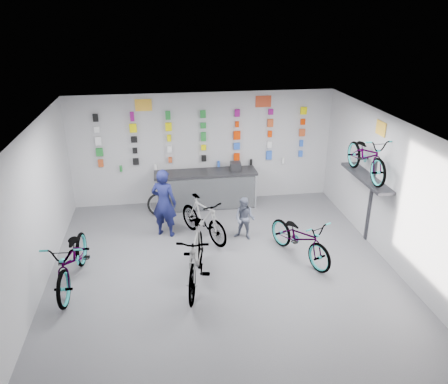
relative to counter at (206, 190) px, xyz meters
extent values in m
plane|color=#4F4F54|center=(0.00, -3.54, -0.49)|extent=(8.00, 8.00, 0.00)
plane|color=white|center=(0.00, -3.54, 2.51)|extent=(8.00, 8.00, 0.00)
plane|color=#B9B9BC|center=(0.00, 0.46, 1.01)|extent=(7.00, 0.00, 7.00)
plane|color=#B9B9BC|center=(0.00, -7.54, 1.01)|extent=(7.00, 0.00, 7.00)
plane|color=#B9B9BC|center=(-3.50, -3.54, 1.01)|extent=(0.00, 8.00, 8.00)
plane|color=#B9B9BC|center=(3.50, -3.54, 1.01)|extent=(0.00, 8.00, 8.00)
cube|color=black|center=(0.00, 0.01, -0.04)|extent=(2.60, 0.60, 0.90)
cube|color=silver|center=(0.00, -0.29, -0.01)|extent=(2.60, 0.02, 0.90)
cube|color=silver|center=(-1.30, -0.29, -0.01)|extent=(0.04, 0.04, 0.96)
cube|color=silver|center=(1.30, -0.29, -0.01)|extent=(0.04, 0.04, 0.96)
cube|color=black|center=(0.00, 0.01, 0.48)|extent=(2.70, 0.66, 0.06)
cube|color=#C34A1F|center=(-2.70, 0.39, 0.76)|extent=(0.13, 0.06, 0.20)
cube|color=black|center=(-1.80, 0.39, 0.76)|extent=(0.15, 0.06, 0.17)
cube|color=#C34A1F|center=(-0.90, 0.39, 0.76)|extent=(0.10, 0.06, 0.15)
cube|color=black|center=(0.00, 0.39, 0.76)|extent=(0.13, 0.06, 0.17)
cube|color=#E93300|center=(0.90, 0.39, 0.76)|extent=(0.16, 0.06, 0.19)
cube|color=blue|center=(1.80, 0.39, 0.76)|extent=(0.15, 0.06, 0.24)
cube|color=blue|center=(2.70, 0.39, 0.76)|extent=(0.11, 0.06, 0.17)
cube|color=#1F7E2E|center=(-2.70, 0.39, 1.06)|extent=(0.18, 0.06, 0.21)
cube|color=black|center=(-1.80, 0.39, 1.06)|extent=(0.12, 0.06, 0.14)
cube|color=white|center=(-0.90, 0.39, 1.06)|extent=(0.13, 0.06, 0.17)
cube|color=#F4E800|center=(0.00, 0.39, 1.06)|extent=(0.13, 0.06, 0.14)
cube|color=blue|center=(0.90, 0.39, 1.06)|extent=(0.16, 0.06, 0.18)
cube|color=white|center=(1.80, 0.39, 1.06)|extent=(0.12, 0.06, 0.17)
cube|color=blue|center=(2.70, 0.39, 1.06)|extent=(0.09, 0.06, 0.18)
cube|color=white|center=(-2.70, 0.39, 1.36)|extent=(0.15, 0.06, 0.22)
cube|color=black|center=(-1.80, 0.39, 1.36)|extent=(0.16, 0.06, 0.16)
cube|color=#F4E800|center=(-0.90, 0.39, 1.36)|extent=(0.10, 0.06, 0.17)
cube|color=#1F7E2E|center=(0.00, 0.39, 1.36)|extent=(0.13, 0.06, 0.24)
cube|color=#E93300|center=(0.90, 0.39, 1.36)|extent=(0.18, 0.06, 0.23)
cube|color=#E93300|center=(1.80, 0.39, 1.36)|extent=(0.11, 0.06, 0.17)
cube|color=#C34A1F|center=(2.70, 0.39, 1.36)|extent=(0.16, 0.06, 0.20)
cube|color=white|center=(-2.70, 0.39, 1.66)|extent=(0.13, 0.06, 0.15)
cube|color=#F4E800|center=(-1.80, 0.39, 1.66)|extent=(0.18, 0.06, 0.22)
cube|color=#F4E800|center=(-0.90, 0.39, 1.66)|extent=(0.16, 0.06, 0.21)
cube|color=#1F7E2E|center=(0.00, 0.39, 1.66)|extent=(0.14, 0.06, 0.14)
cube|color=#E93300|center=(0.90, 0.39, 1.66)|extent=(0.09, 0.06, 0.15)
cube|color=#C34A1F|center=(1.80, 0.39, 1.66)|extent=(0.15, 0.06, 0.21)
cube|color=#E93300|center=(2.70, 0.39, 1.66)|extent=(0.12, 0.06, 0.16)
cube|color=black|center=(-2.70, 0.39, 1.96)|extent=(0.13, 0.06, 0.19)
cube|color=#870E6F|center=(-1.80, 0.39, 1.96)|extent=(0.10, 0.06, 0.24)
cube|color=#1F7E2E|center=(-0.90, 0.39, 1.96)|extent=(0.13, 0.06, 0.22)
cube|color=#1F7E2E|center=(0.00, 0.39, 1.96)|extent=(0.14, 0.06, 0.20)
cube|color=#870E6F|center=(0.90, 0.39, 1.96)|extent=(0.13, 0.06, 0.19)
cube|color=#870E6F|center=(1.80, 0.39, 1.96)|extent=(0.13, 0.06, 0.15)
cube|color=#F4E800|center=(2.70, 0.39, 1.96)|extent=(0.16, 0.06, 0.19)
cylinder|color=#1F7E2E|center=(-2.20, 0.37, 0.59)|extent=(0.07, 0.07, 0.16)
cylinder|color=white|center=(-1.30, 0.37, 0.59)|extent=(0.07, 0.07, 0.16)
cylinder|color=blue|center=(0.40, 0.37, 0.59)|extent=(0.07, 0.07, 0.16)
cylinder|color=black|center=(1.30, 0.37, 0.59)|extent=(0.07, 0.07, 0.16)
cylinder|color=white|center=(2.20, 0.37, 0.59)|extent=(0.07, 0.07, 0.16)
cube|color=#333338|center=(3.30, -2.34, 1.06)|extent=(0.38, 1.90, 0.06)
cube|color=#333338|center=(3.48, -2.34, 0.51)|extent=(0.04, 0.10, 2.00)
cube|color=yellow|center=(-1.50, 0.44, 2.23)|extent=(0.42, 0.02, 0.30)
cube|color=#C04121|center=(1.60, 0.44, 2.23)|extent=(0.42, 0.02, 0.30)
cube|color=yellow|center=(3.48, -2.34, 2.16)|extent=(0.02, 0.40, 0.30)
imported|color=gray|center=(-2.92, -3.19, 0.07)|extent=(0.88, 2.15, 1.11)
imported|color=gray|center=(-0.58, -3.55, 0.13)|extent=(0.98, 2.12, 1.23)
imported|color=gray|center=(1.70, -2.90, 0.01)|extent=(1.34, 1.98, 0.99)
imported|color=gray|center=(-0.25, -1.73, 0.02)|extent=(1.28, 1.70, 1.02)
imported|color=gray|center=(3.25, -2.34, 1.57)|extent=(0.63, 1.80, 0.95)
imported|color=#131748|center=(-1.13, -1.43, 0.34)|extent=(0.71, 0.60, 1.65)
imported|color=slate|center=(0.69, -1.89, 0.03)|extent=(0.62, 0.58, 1.02)
torus|color=black|center=(-1.25, -0.37, -0.18)|extent=(0.64, 0.22, 0.63)
torus|color=silver|center=(-1.25, -0.37, -0.18)|extent=(0.52, 0.15, 0.51)
cube|color=black|center=(0.80, 0.01, 0.62)|extent=(0.30, 0.32, 0.22)
camera|label=1|loc=(-1.12, -10.72, 4.52)|focal=35.00mm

